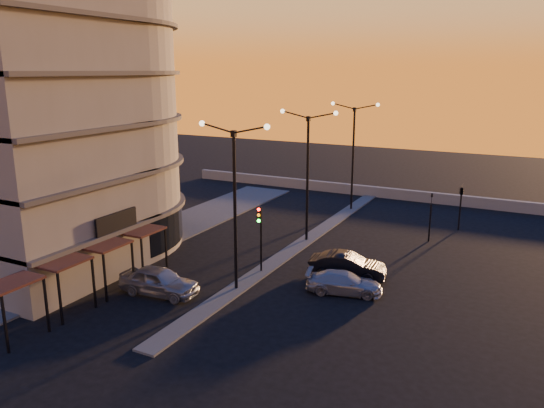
{
  "coord_description": "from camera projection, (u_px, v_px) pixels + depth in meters",
  "views": [
    {
      "loc": [
        14.63,
        -24.08,
        12.17
      ],
      "look_at": [
        -0.96,
        6.34,
        3.51
      ],
      "focal_mm": 35.0,
      "sensor_mm": 36.0,
      "label": 1
    }
  ],
  "objects": [
    {
      "name": "ground",
      "position": [
        236.0,
        290.0,
        30.23
      ],
      "size": [
        120.0,
        120.0,
        0.0
      ],
      "primitive_type": "plane",
      "color": "black",
      "rests_on": "ground"
    },
    {
      "name": "sidewalk_west",
      "position": [
        140.0,
        243.0,
        38.31
      ],
      "size": [
        5.0,
        40.0,
        0.12
      ],
      "primitive_type": "cube",
      "color": "#4A4B48",
      "rests_on": "ground"
    },
    {
      "name": "median",
      "position": [
        306.0,
        240.0,
        38.84
      ],
      "size": [
        1.2,
        36.0,
        0.12
      ],
      "primitive_type": "cube",
      "color": "#4A4B48",
      "rests_on": "ground"
    },
    {
      "name": "parapet",
      "position": [
        391.0,
        193.0,
        51.65
      ],
      "size": [
        44.0,
        0.5,
        1.0
      ],
      "primitive_type": "cube",
      "color": "gray",
      "rests_on": "ground"
    },
    {
      "name": "building",
      "position": [
        44.0,
        74.0,
        33.52
      ],
      "size": [
        14.35,
        17.08,
        25.0
      ],
      "color": "slate",
      "rests_on": "ground"
    },
    {
      "name": "streetlamp_near",
      "position": [
        235.0,
        194.0,
        28.85
      ],
      "size": [
        4.32,
        0.32,
        9.51
      ],
      "color": "black",
      "rests_on": "ground"
    },
    {
      "name": "streetlamp_mid",
      "position": [
        308.0,
        166.0,
        37.48
      ],
      "size": [
        4.32,
        0.32,
        9.51
      ],
      "color": "black",
      "rests_on": "ground"
    },
    {
      "name": "streetlamp_far",
      "position": [
        353.0,
        148.0,
        46.11
      ],
      "size": [
        4.32,
        0.32,
        9.51
      ],
      "color": "black",
      "rests_on": "ground"
    },
    {
      "name": "traffic_light_main",
      "position": [
        260.0,
        228.0,
        31.99
      ],
      "size": [
        0.28,
        0.44,
        4.25
      ],
      "color": "black",
      "rests_on": "ground"
    },
    {
      "name": "signal_east_a",
      "position": [
        430.0,
        216.0,
        38.29
      ],
      "size": [
        0.13,
        0.16,
        3.6
      ],
      "color": "black",
      "rests_on": "ground"
    },
    {
      "name": "signal_east_b",
      "position": [
        462.0,
        191.0,
        40.79
      ],
      "size": [
        0.42,
        1.99,
        3.6
      ],
      "color": "black",
      "rests_on": "ground"
    },
    {
      "name": "car_hatchback",
      "position": [
        159.0,
        281.0,
        29.44
      ],
      "size": [
        4.72,
        2.21,
        1.56
      ],
      "primitive_type": "imported",
      "rotation": [
        0.0,
        0.0,
        1.65
      ],
      "color": "gray",
      "rests_on": "ground"
    },
    {
      "name": "car_sedan",
      "position": [
        347.0,
        266.0,
        31.83
      ],
      "size": [
        4.78,
        2.38,
        1.51
      ],
      "primitive_type": "imported",
      "rotation": [
        0.0,
        0.0,
        1.75
      ],
      "color": "black",
      "rests_on": "ground"
    },
    {
      "name": "car_wagon",
      "position": [
        344.0,
        283.0,
        29.65
      ],
      "size": [
        4.54,
        2.71,
        1.23
      ],
      "primitive_type": "imported",
      "rotation": [
        0.0,
        0.0,
        1.82
      ],
      "color": "#9A9CA2",
      "rests_on": "ground"
    }
  ]
}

